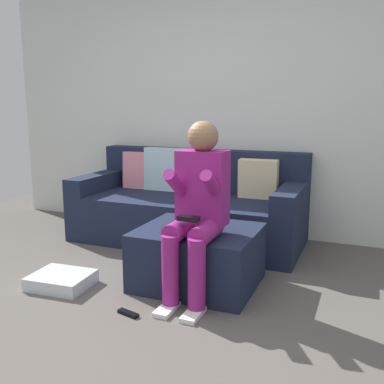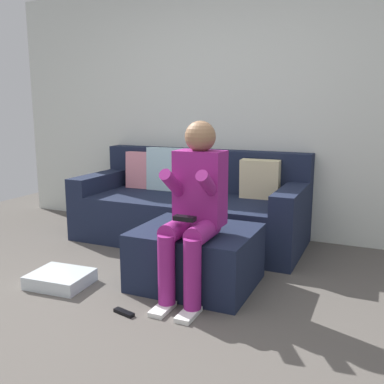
{
  "view_description": "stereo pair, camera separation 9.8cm",
  "coord_description": "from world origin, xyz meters",
  "px_view_note": "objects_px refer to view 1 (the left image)",
  "views": [
    {
      "loc": [
        1.37,
        -1.91,
        1.28
      ],
      "look_at": [
        0.02,
        1.34,
        0.59
      ],
      "focal_mm": 40.57,
      "sensor_mm": 36.0,
      "label": 1
    },
    {
      "loc": [
        1.46,
        -1.87,
        1.28
      ],
      "look_at": [
        0.02,
        1.34,
        0.59
      ],
      "focal_mm": 40.57,
      "sensor_mm": 36.0,
      "label": 2
    }
  ],
  "objects_px": {
    "ottoman": "(198,257)",
    "person_seated": "(197,203)",
    "remote_near_ottoman": "(128,313)",
    "couch_sectional": "(190,208)",
    "storage_bin": "(61,280)"
  },
  "relations": [
    {
      "from": "couch_sectional",
      "to": "remote_near_ottoman",
      "type": "height_order",
      "value": "couch_sectional"
    },
    {
      "from": "storage_bin",
      "to": "remote_near_ottoman",
      "type": "bearing_deg",
      "value": -16.36
    },
    {
      "from": "couch_sectional",
      "to": "storage_bin",
      "type": "distance_m",
      "value": 1.5
    },
    {
      "from": "person_seated",
      "to": "storage_bin",
      "type": "relative_size",
      "value": 2.87
    },
    {
      "from": "couch_sectional",
      "to": "ottoman",
      "type": "height_order",
      "value": "couch_sectional"
    },
    {
      "from": "remote_near_ottoman",
      "to": "person_seated",
      "type": "bearing_deg",
      "value": 69.65
    },
    {
      "from": "couch_sectional",
      "to": "person_seated",
      "type": "relative_size",
      "value": 1.82
    },
    {
      "from": "ottoman",
      "to": "storage_bin",
      "type": "relative_size",
      "value": 2.02
    },
    {
      "from": "ottoman",
      "to": "person_seated",
      "type": "bearing_deg",
      "value": -70.19
    },
    {
      "from": "person_seated",
      "to": "storage_bin",
      "type": "bearing_deg",
      "value": -166.33
    },
    {
      "from": "ottoman",
      "to": "remote_near_ottoman",
      "type": "height_order",
      "value": "ottoman"
    },
    {
      "from": "person_seated",
      "to": "remote_near_ottoman",
      "type": "height_order",
      "value": "person_seated"
    },
    {
      "from": "remote_near_ottoman",
      "to": "ottoman",
      "type": "bearing_deg",
      "value": 83.67
    },
    {
      "from": "person_seated",
      "to": "storage_bin",
      "type": "xyz_separation_m",
      "value": [
        -0.96,
        -0.23,
        -0.6
      ]
    },
    {
      "from": "remote_near_ottoman",
      "to": "storage_bin",
      "type": "bearing_deg",
      "value": 177.35
    }
  ]
}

